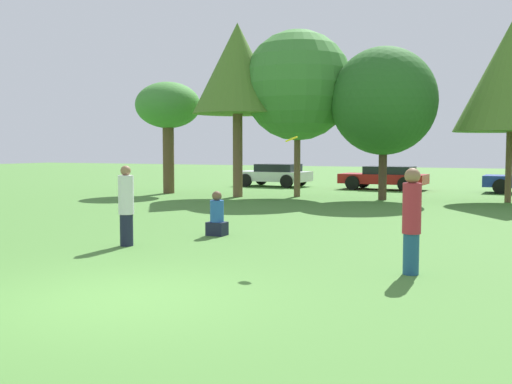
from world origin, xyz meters
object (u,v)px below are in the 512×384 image
at_px(tree_1, 237,69).
at_px(tree_3, 384,101).
at_px(person_catcher, 412,219).
at_px(bystander_sitting, 217,217).
at_px(tree_0, 168,107).
at_px(person_thrower, 126,205).
at_px(parked_car_white, 275,174).
at_px(tree_4, 512,76).
at_px(parked_car_red, 385,177).
at_px(frisbee, 291,139).
at_px(tree_2, 298,86).

xyz_separation_m(tree_1, tree_3, (5.98, 1.16, -1.46)).
xyz_separation_m(person_catcher, bystander_sitting, (-5.04, 2.51, -0.48)).
bearing_deg(tree_0, person_thrower, -59.84).
bearing_deg(person_catcher, parked_car_white, -57.70).
bearing_deg(tree_1, tree_0, 172.91).
xyz_separation_m(person_thrower, tree_4, (6.94, 14.63, 3.97)).
xyz_separation_m(tree_4, parked_car_red, (-5.94, 5.05, -4.19)).
xyz_separation_m(frisbee, parked_car_red, (-2.79, 19.67, -1.60)).
height_order(bystander_sitting, parked_car_red, parked_car_red).
bearing_deg(tree_4, tree_2, -173.38).
bearing_deg(person_catcher, tree_4, -90.17).
xyz_separation_m(tree_1, tree_2, (2.29, 1.15, -0.68)).
xyz_separation_m(person_thrower, parked_car_white, (-5.06, 19.63, -0.20)).
distance_m(person_catcher, bystander_sitting, 5.65).
bearing_deg(person_catcher, person_thrower, -0.00).
xyz_separation_m(frisbee, tree_1, (-7.48, 12.50, 3.17)).
bearing_deg(frisbee, tree_0, 131.10).
distance_m(bystander_sitting, tree_0, 14.23).
xyz_separation_m(person_catcher, tree_1, (-9.75, 12.85, 4.51)).
bearing_deg(bystander_sitting, parked_car_red, 90.04).
height_order(person_thrower, tree_1, tree_1).
distance_m(frisbee, parked_car_red, 19.93).
relative_size(frisbee, tree_4, 0.04).
relative_size(person_thrower, tree_2, 0.24).
relative_size(tree_4, parked_car_white, 1.75).
bearing_deg(tree_3, tree_2, -179.78).
xyz_separation_m(tree_3, parked_car_red, (-1.29, 6.00, -3.32)).
bearing_deg(tree_4, tree_0, -173.53).
relative_size(person_catcher, tree_2, 0.25).
bearing_deg(bystander_sitting, tree_4, 64.54).
bearing_deg(person_thrower, parked_car_red, 90.33).
relative_size(tree_1, tree_4, 1.06).
bearing_deg(tree_1, tree_3, 11.01).
distance_m(frisbee, tree_2, 14.82).
distance_m(bystander_sitting, tree_2, 12.51).
height_order(frisbee, tree_4, tree_4).
bearing_deg(parked_car_red, tree_1, 58.67).
bearing_deg(frisbee, person_thrower, -179.97).
bearing_deg(tree_4, bystander_sitting, -115.46).
distance_m(frisbee, tree_4, 15.18).
distance_m(tree_3, tree_4, 4.83).
relative_size(tree_1, parked_car_red, 1.71).
height_order(person_thrower, parked_car_white, person_thrower).
height_order(tree_0, tree_1, tree_1).
distance_m(frisbee, bystander_sitting, 3.96).
xyz_separation_m(person_thrower, tree_0, (-7.54, 12.99, 3.10)).
distance_m(tree_2, parked_car_white, 8.10).
distance_m(tree_1, parked_car_red, 9.81).
distance_m(tree_1, tree_3, 6.27).
height_order(tree_2, parked_car_white, tree_2).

